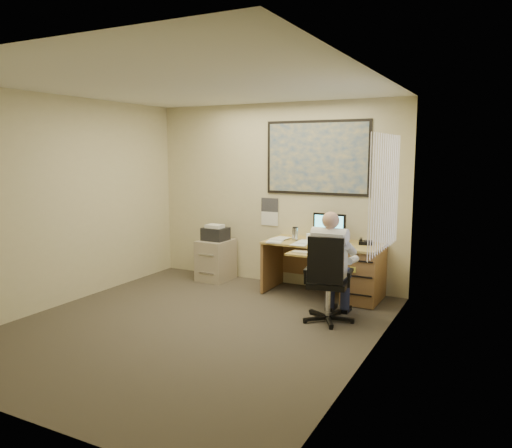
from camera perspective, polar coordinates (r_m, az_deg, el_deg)
The scene contains 8 objects.
room_shell at distance 5.58m, azimuth -7.50°, elevation 1.62°, with size 4.00×4.50×2.70m.
desk at distance 6.91m, azimuth 10.38°, elevation -4.81°, with size 1.60×0.97×1.13m.
world_map at distance 7.23m, azimuth 6.98°, elevation 7.52°, with size 1.56×0.03×1.06m, color #1E4C93.
wall_calendar at distance 7.58m, azimuth 1.57°, elevation 1.40°, with size 0.28×0.01×0.42m, color white.
window_blinds at distance 5.50m, azimuth 14.68°, elevation 3.42°, with size 0.06×1.40×1.30m, color beige, non-canonical shape.
filing_cabinet at distance 7.81m, azimuth -4.62°, elevation -3.69°, with size 0.47×0.55×0.87m.
office_chair at distance 5.96m, azimuth 8.03°, elevation -8.23°, with size 0.71×0.71×1.04m.
person at distance 5.94m, azimuth 8.41°, elevation -4.84°, with size 0.54×0.77×1.30m, color white, non-canonical shape.
Camera 1 is at (3.16, -4.55, 1.99)m, focal length 35.00 mm.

